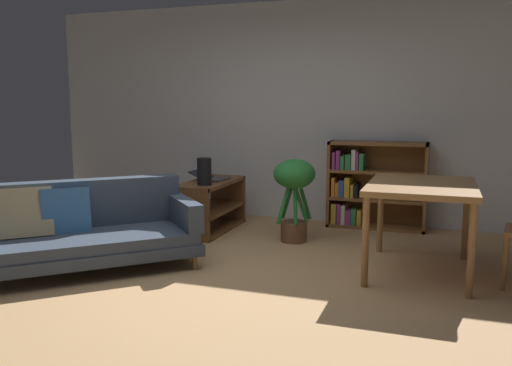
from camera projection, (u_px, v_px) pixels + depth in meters
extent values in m
plane|color=tan|center=(211.00, 284.00, 4.30)|extent=(8.16, 8.16, 0.00)
cube|color=silver|center=(298.00, 112.00, 6.62)|extent=(6.80, 0.10, 2.70)
cylinder|color=olive|center=(195.00, 262.00, 4.68)|extent=(0.04, 0.04, 0.12)
cylinder|color=olive|center=(173.00, 243.00, 5.34)|extent=(0.04, 0.04, 0.12)
cube|color=#384251|center=(91.00, 250.00, 4.66)|extent=(1.91, 1.87, 0.10)
cube|color=#384251|center=(91.00, 239.00, 4.64)|extent=(1.84, 1.80, 0.10)
cube|color=#384251|center=(85.00, 203.00, 4.91)|extent=(1.40, 1.33, 0.43)
cube|color=#384251|center=(183.00, 212.00, 4.96)|extent=(0.66, 0.69, 0.25)
cube|color=tan|center=(26.00, 213.00, 4.56)|extent=(0.49, 0.48, 0.45)
cube|color=#336093|center=(66.00, 211.00, 4.69)|extent=(0.45, 0.44, 0.43)
cube|color=brown|center=(228.00, 198.00, 6.59)|extent=(0.46, 0.04, 0.58)
cube|color=brown|center=(189.00, 215.00, 5.60)|extent=(0.46, 0.04, 0.58)
cube|color=brown|center=(210.00, 209.00, 6.10)|extent=(0.46, 1.07, 0.04)
cube|color=brown|center=(210.00, 183.00, 6.06)|extent=(0.46, 1.11, 0.04)
cube|color=brown|center=(210.00, 228.00, 6.14)|extent=(0.46, 1.07, 0.04)
cube|color=#333338|center=(216.00, 179.00, 6.13)|extent=(0.23, 0.32, 0.02)
cube|color=black|center=(201.00, 174.00, 6.20)|extent=(0.21, 0.30, 0.09)
cylinder|color=black|center=(204.00, 171.00, 5.74)|extent=(0.16, 0.16, 0.29)
cylinder|color=slate|center=(204.00, 166.00, 5.73)|extent=(0.09, 0.09, 0.01)
cylinder|color=brown|center=(294.00, 231.00, 5.63)|extent=(0.28, 0.28, 0.21)
cylinder|color=#287A33|center=(301.00, 204.00, 5.58)|extent=(0.18, 0.07, 0.41)
cylinder|color=#287A33|center=(302.00, 193.00, 5.66)|extent=(0.16, 0.26, 0.61)
cylinder|color=#287A33|center=(288.00, 198.00, 5.71)|extent=(0.24, 0.25, 0.52)
cylinder|color=#287A33|center=(286.00, 197.00, 5.53)|extent=(0.17, 0.19, 0.58)
cylinder|color=#287A33|center=(295.00, 198.00, 5.51)|extent=(0.10, 0.17, 0.55)
ellipsoid|color=#287A33|center=(294.00, 174.00, 5.54)|extent=(0.44, 0.44, 0.31)
cylinder|color=olive|center=(380.00, 216.00, 5.19)|extent=(0.06, 0.06, 0.73)
cylinder|color=olive|center=(365.00, 242.00, 4.19)|extent=(0.06, 0.06, 0.73)
cylinder|color=olive|center=(466.00, 221.00, 4.93)|extent=(0.06, 0.06, 0.73)
cylinder|color=olive|center=(472.00, 251.00, 3.93)|extent=(0.06, 0.06, 0.73)
cube|color=olive|center=(422.00, 186.00, 4.50)|extent=(0.88, 1.17, 0.05)
cylinder|color=olive|center=(504.00, 264.00, 4.12)|extent=(0.04, 0.04, 0.43)
cylinder|color=olive|center=(506.00, 253.00, 4.42)|extent=(0.04, 0.04, 0.43)
cube|color=brown|center=(331.00, 183.00, 6.37)|extent=(0.04, 0.34, 1.02)
cube|color=brown|center=(426.00, 188.00, 6.02)|extent=(0.04, 0.34, 1.02)
cube|color=brown|center=(378.00, 143.00, 6.12)|extent=(1.13, 0.34, 0.04)
cube|color=brown|center=(375.00, 226.00, 6.27)|extent=(1.13, 0.34, 0.04)
cube|color=brown|center=(378.00, 183.00, 6.34)|extent=(1.09, 0.04, 1.02)
cube|color=brown|center=(376.00, 199.00, 6.22)|extent=(1.09, 0.33, 0.04)
cube|color=brown|center=(377.00, 171.00, 6.17)|extent=(1.09, 0.33, 0.04)
cube|color=gold|center=(335.00, 212.00, 6.38)|extent=(0.06, 0.25, 0.24)
cube|color=#993884|center=(340.00, 213.00, 6.35)|extent=(0.04, 0.21, 0.24)
cube|color=silver|center=(345.00, 213.00, 6.35)|extent=(0.05, 0.29, 0.23)
cube|color=#993884|center=(349.00, 216.00, 6.34)|extent=(0.06, 0.28, 0.18)
cube|color=#337F47|center=(355.00, 216.00, 6.31)|extent=(0.06, 0.24, 0.19)
cube|color=gold|center=(360.00, 217.00, 6.28)|extent=(0.05, 0.21, 0.18)
cube|color=orange|center=(335.00, 186.00, 6.35)|extent=(0.04, 0.29, 0.23)
cube|color=orange|center=(338.00, 189.00, 6.32)|extent=(0.04, 0.23, 0.17)
cube|color=#2D5199|center=(343.00, 188.00, 6.31)|extent=(0.06, 0.27, 0.19)
cube|color=gold|center=(348.00, 187.00, 6.29)|extent=(0.06, 0.26, 0.23)
cube|color=gold|center=(353.00, 190.00, 6.27)|extent=(0.03, 0.23, 0.15)
cube|color=black|center=(357.00, 190.00, 6.26)|extent=(0.04, 0.29, 0.15)
cube|color=#993884|center=(335.00, 160.00, 6.29)|extent=(0.03, 0.26, 0.20)
cube|color=#993884|center=(339.00, 159.00, 6.27)|extent=(0.05, 0.22, 0.22)
cube|color=#337F47|center=(344.00, 162.00, 6.27)|extent=(0.04, 0.28, 0.16)
cube|color=#337F47|center=(349.00, 162.00, 6.24)|extent=(0.06, 0.23, 0.18)
cube|color=silver|center=(355.00, 159.00, 6.21)|extent=(0.05, 0.24, 0.24)
cube|color=#993884|center=(358.00, 160.00, 6.19)|extent=(0.03, 0.21, 0.21)
cube|color=#337F47|center=(363.00, 161.00, 6.19)|extent=(0.05, 0.29, 0.19)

